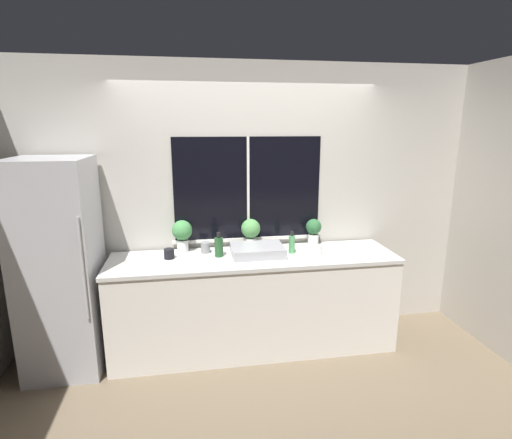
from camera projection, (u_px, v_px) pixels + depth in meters
The scene contains 15 objects.
ground_plane at pixel (260, 365), 3.60m from camera, with size 14.00×14.00×0.00m, color brown.
wall_back at pixel (248, 203), 3.99m from camera, with size 8.00×0.09×2.70m.
wall_left at pixel (32, 196), 4.36m from camera, with size 0.06×7.00×2.70m.
wall_right at pixel (415, 186), 5.09m from camera, with size 0.06×7.00×2.70m.
counter at pixel (254, 302), 3.81m from camera, with size 2.66×0.68×0.92m.
refrigerator at pixel (60, 267), 3.41m from camera, with size 0.61×0.71×1.86m.
sink at pixel (257, 250), 3.73m from camera, with size 0.49×0.42×0.25m.
potted_plant_left at pixel (182, 233), 3.80m from camera, with size 0.19×0.19×0.31m.
potted_plant_center at pixel (251, 231), 3.91m from camera, with size 0.19×0.19×0.29m.
potted_plant_right at pixel (314, 230), 4.02m from camera, with size 0.15×0.15×0.27m.
soap_bottle at pixel (292, 244), 3.78m from camera, with size 0.06×0.06×0.22m.
bottle_tall at pixel (219, 246), 3.68m from camera, with size 0.08×0.08×0.23m.
mug_grey at pixel (206, 248), 3.79m from camera, with size 0.09×0.09×0.10m.
mug_black at pixel (169, 254), 3.63m from camera, with size 0.09×0.09×0.09m.
mug_white at pixel (318, 250), 3.74m from camera, with size 0.08×0.08×0.09m.
Camera 1 is at (-0.57, -3.15, 2.12)m, focal length 28.00 mm.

